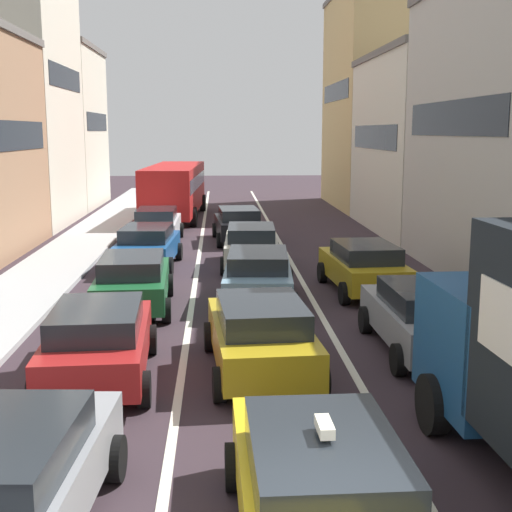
{
  "coord_description": "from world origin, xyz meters",
  "views": [
    {
      "loc": [
        -0.95,
        -5.31,
        4.72
      ],
      "look_at": [
        0.0,
        12.0,
        1.6
      ],
      "focal_mm": 48.75,
      "sensor_mm": 36.0,
      "label": 1
    }
  ],
  "objects_px": {
    "sedan_right_lane_behind_truck": "(424,316)",
    "wagon_right_lane_far": "(364,266)",
    "sedan_centre_lane_fifth": "(238,224)",
    "wagon_left_lane_second": "(99,340)",
    "sedan_left_lane_third": "(133,281)",
    "sedan_left_lane_fourth": "(148,245)",
    "coupe_centre_lane_fourth": "(251,245)",
    "hatchback_centre_lane_third": "(258,275)",
    "bus_mid_queue_primary": "(175,187)",
    "sedan_centre_lane_second": "(260,334)",
    "sedan_left_lane_fifth": "(157,224)",
    "sedan_left_lane_front": "(6,481)",
    "taxi_centre_lane_front": "(321,489)"
  },
  "relations": [
    {
      "from": "hatchback_centre_lane_third",
      "to": "bus_mid_queue_primary",
      "type": "distance_m",
      "value": 19.37
    },
    {
      "from": "wagon_left_lane_second",
      "to": "coupe_centre_lane_fourth",
      "type": "height_order",
      "value": "same"
    },
    {
      "from": "sedan_centre_lane_second",
      "to": "bus_mid_queue_primary",
      "type": "distance_m",
      "value": 24.91
    },
    {
      "from": "sedan_right_lane_behind_truck",
      "to": "wagon_right_lane_far",
      "type": "distance_m",
      "value": 5.68
    },
    {
      "from": "sedan_centre_lane_second",
      "to": "coupe_centre_lane_fourth",
      "type": "xyz_separation_m",
      "value": [
        0.34,
        10.85,
        0.0
      ]
    },
    {
      "from": "sedan_centre_lane_fifth",
      "to": "sedan_right_lane_behind_truck",
      "type": "xyz_separation_m",
      "value": [
        3.53,
        -15.36,
        0.0
      ]
    },
    {
      "from": "wagon_left_lane_second",
      "to": "bus_mid_queue_primary",
      "type": "bearing_deg",
      "value": -2.89
    },
    {
      "from": "sedan_left_lane_fourth",
      "to": "taxi_centre_lane_front",
      "type": "bearing_deg",
      "value": -164.98
    },
    {
      "from": "sedan_left_lane_fourth",
      "to": "sedan_centre_lane_fifth",
      "type": "bearing_deg",
      "value": -27.87
    },
    {
      "from": "coupe_centre_lane_fourth",
      "to": "wagon_right_lane_far",
      "type": "xyz_separation_m",
      "value": [
        3.14,
        -4.04,
        0.0
      ]
    },
    {
      "from": "hatchback_centre_lane_third",
      "to": "sedan_right_lane_behind_truck",
      "type": "height_order",
      "value": "same"
    },
    {
      "from": "wagon_left_lane_second",
      "to": "sedan_left_lane_third",
      "type": "relative_size",
      "value": 1.0
    },
    {
      "from": "sedan_left_lane_front",
      "to": "sedan_centre_lane_fifth",
      "type": "relative_size",
      "value": 1.0
    },
    {
      "from": "sedan_left_lane_third",
      "to": "wagon_right_lane_far",
      "type": "distance_m",
      "value": 6.79
    },
    {
      "from": "sedan_left_lane_front",
      "to": "wagon_right_lane_far",
      "type": "xyz_separation_m",
      "value": [
        6.73,
        12.46,
        0.0
      ]
    },
    {
      "from": "sedan_left_lane_fifth",
      "to": "sedan_right_lane_behind_truck",
      "type": "bearing_deg",
      "value": -155.17
    },
    {
      "from": "sedan_centre_lane_second",
      "to": "sedan_right_lane_behind_truck",
      "type": "xyz_separation_m",
      "value": [
        3.59,
        1.13,
        0.0
      ]
    },
    {
      "from": "sedan_left_lane_fifth",
      "to": "bus_mid_queue_primary",
      "type": "distance_m",
      "value": 8.22
    },
    {
      "from": "wagon_left_lane_second",
      "to": "sedan_right_lane_behind_truck",
      "type": "xyz_separation_m",
      "value": [
        6.7,
        1.38,
        0.0
      ]
    },
    {
      "from": "sedan_left_lane_fourth",
      "to": "wagon_left_lane_second",
      "type": "bearing_deg",
      "value": -176.06
    },
    {
      "from": "sedan_right_lane_behind_truck",
      "to": "sedan_centre_lane_fifth",
      "type": "bearing_deg",
      "value": 12.23
    },
    {
      "from": "sedan_centre_lane_second",
      "to": "sedan_left_lane_third",
      "type": "height_order",
      "value": "same"
    },
    {
      "from": "sedan_right_lane_behind_truck",
      "to": "wagon_left_lane_second",
      "type": "bearing_deg",
      "value": 100.93
    },
    {
      "from": "taxi_centre_lane_front",
      "to": "sedan_right_lane_behind_truck",
      "type": "height_order",
      "value": "taxi_centre_lane_front"
    },
    {
      "from": "hatchback_centre_lane_third",
      "to": "taxi_centre_lane_front",
      "type": "bearing_deg",
      "value": -176.15
    },
    {
      "from": "sedan_centre_lane_fifth",
      "to": "bus_mid_queue_primary",
      "type": "height_order",
      "value": "bus_mid_queue_primary"
    },
    {
      "from": "taxi_centre_lane_front",
      "to": "sedan_left_lane_third",
      "type": "relative_size",
      "value": 0.99
    },
    {
      "from": "wagon_left_lane_second",
      "to": "sedan_centre_lane_fifth",
      "type": "bearing_deg",
      "value": -13.68
    },
    {
      "from": "sedan_left_lane_front",
      "to": "wagon_left_lane_second",
      "type": "height_order",
      "value": "same"
    },
    {
      "from": "wagon_left_lane_second",
      "to": "sedan_left_lane_third",
      "type": "bearing_deg",
      "value": -3.06
    },
    {
      "from": "hatchback_centre_lane_third",
      "to": "coupe_centre_lane_fourth",
      "type": "bearing_deg",
      "value": 2.98
    },
    {
      "from": "sedan_left_lane_third",
      "to": "coupe_centre_lane_fourth",
      "type": "bearing_deg",
      "value": -33.48
    },
    {
      "from": "taxi_centre_lane_front",
      "to": "sedan_centre_lane_second",
      "type": "relative_size",
      "value": 0.98
    },
    {
      "from": "sedan_left_lane_third",
      "to": "sedan_right_lane_behind_truck",
      "type": "distance_m",
      "value": 7.8
    },
    {
      "from": "sedan_left_lane_third",
      "to": "bus_mid_queue_primary",
      "type": "distance_m",
      "value": 19.59
    },
    {
      "from": "sedan_centre_lane_fifth",
      "to": "wagon_right_lane_far",
      "type": "xyz_separation_m",
      "value": [
        3.42,
        -9.68,
        0.0
      ]
    },
    {
      "from": "sedan_centre_lane_fifth",
      "to": "taxi_centre_lane_front",
      "type": "bearing_deg",
      "value": 176.82
    },
    {
      "from": "coupe_centre_lane_fourth",
      "to": "sedan_centre_lane_fifth",
      "type": "distance_m",
      "value": 5.65
    },
    {
      "from": "sedan_left_lane_front",
      "to": "sedan_right_lane_behind_truck",
      "type": "xyz_separation_m",
      "value": [
        6.85,
        6.79,
        0.0
      ]
    },
    {
      "from": "wagon_left_lane_second",
      "to": "sedan_centre_lane_fifth",
      "type": "xyz_separation_m",
      "value": [
        3.17,
        16.74,
        0.0
      ]
    },
    {
      "from": "sedan_centre_lane_second",
      "to": "sedan_centre_lane_fifth",
      "type": "distance_m",
      "value": 16.49
    },
    {
      "from": "wagon_left_lane_second",
      "to": "coupe_centre_lane_fourth",
      "type": "bearing_deg",
      "value": -20.22
    },
    {
      "from": "sedan_centre_lane_second",
      "to": "wagon_right_lane_far",
      "type": "relative_size",
      "value": 1.0
    },
    {
      "from": "sedan_left_lane_third",
      "to": "sedan_left_lane_fourth",
      "type": "xyz_separation_m",
      "value": [
        -0.18,
        5.8,
        0.0
      ]
    },
    {
      "from": "sedan_left_lane_third",
      "to": "sedan_centre_lane_fifth",
      "type": "height_order",
      "value": "same"
    },
    {
      "from": "sedan_left_lane_front",
      "to": "bus_mid_queue_primary",
      "type": "relative_size",
      "value": 0.42
    },
    {
      "from": "sedan_centre_lane_second",
      "to": "sedan_left_lane_front",
      "type": "bearing_deg",
      "value": 146.1
    },
    {
      "from": "coupe_centre_lane_fourth",
      "to": "sedan_right_lane_behind_truck",
      "type": "relative_size",
      "value": 1.01
    },
    {
      "from": "taxi_centre_lane_front",
      "to": "hatchback_centre_lane_third",
      "type": "height_order",
      "value": "taxi_centre_lane_front"
    },
    {
      "from": "sedan_left_lane_front",
      "to": "sedan_left_lane_fifth",
      "type": "distance_m",
      "value": 22.19
    }
  ]
}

